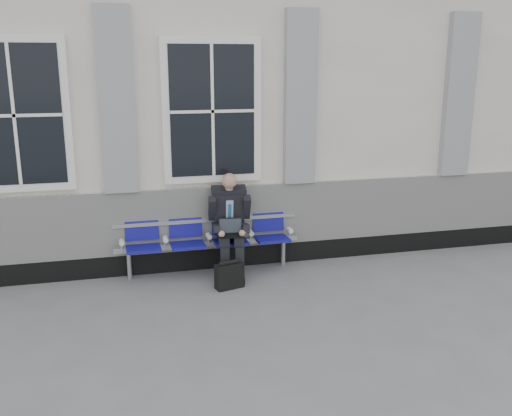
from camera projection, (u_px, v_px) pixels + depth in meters
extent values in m
plane|color=slate|center=(207.00, 311.00, 6.82)|extent=(70.00, 70.00, 0.00)
cube|color=silver|center=(171.00, 110.00, 9.58)|extent=(14.00, 4.00, 4.20)
cube|color=black|center=(190.00, 259.00, 8.17)|extent=(14.00, 0.10, 0.30)
cube|color=silver|center=(189.00, 219.00, 8.01)|extent=(14.00, 0.08, 0.90)
cube|color=gray|center=(116.00, 101.00, 7.36)|extent=(0.45, 0.14, 2.40)
cube|color=gray|center=(300.00, 98.00, 7.95)|extent=(0.45, 0.14, 2.40)
cube|color=gray|center=(459.00, 96.00, 8.54)|extent=(0.45, 0.14, 2.40)
cube|color=white|center=(15.00, 115.00, 7.13)|extent=(1.35, 0.10, 1.95)
cube|color=black|center=(14.00, 115.00, 7.08)|extent=(1.15, 0.02, 1.75)
cube|color=white|center=(212.00, 111.00, 7.71)|extent=(1.35, 0.10, 1.95)
cube|color=black|center=(213.00, 111.00, 7.67)|extent=(1.15, 0.02, 1.75)
cube|color=#9EA0A3|center=(208.00, 244.00, 7.99)|extent=(2.60, 0.07, 0.07)
cube|color=#9EA0A3|center=(207.00, 220.00, 8.03)|extent=(2.60, 0.05, 0.05)
cylinder|color=#9EA0A3|center=(129.00, 265.00, 7.79)|extent=(0.06, 0.06, 0.39)
cylinder|color=#9EA0A3|center=(283.00, 253.00, 8.31)|extent=(0.06, 0.06, 0.39)
cube|color=#0C0A7F|center=(143.00, 248.00, 7.70)|extent=(0.46, 0.42, 0.07)
cube|color=#0C0A7F|center=(142.00, 226.00, 7.83)|extent=(0.46, 0.10, 0.40)
cube|color=#0C0A7F|center=(188.00, 245.00, 7.84)|extent=(0.46, 0.42, 0.07)
cube|color=#0C0A7F|center=(185.00, 223.00, 7.97)|extent=(0.46, 0.10, 0.40)
cube|color=#0C0A7F|center=(230.00, 242.00, 7.98)|extent=(0.46, 0.42, 0.07)
cube|color=#0C0A7F|center=(227.00, 220.00, 8.11)|extent=(0.46, 0.10, 0.40)
cube|color=#0C0A7F|center=(272.00, 239.00, 8.12)|extent=(0.46, 0.42, 0.07)
cube|color=#0C0A7F|center=(268.00, 217.00, 8.26)|extent=(0.46, 0.10, 0.40)
cylinder|color=white|center=(122.00, 242.00, 7.64)|extent=(0.07, 0.12, 0.07)
cylinder|color=white|center=(165.00, 239.00, 7.77)|extent=(0.07, 0.12, 0.07)
cylinder|color=white|center=(209.00, 236.00, 7.91)|extent=(0.07, 0.12, 0.07)
cylinder|color=white|center=(251.00, 233.00, 8.06)|extent=(0.07, 0.12, 0.07)
cylinder|color=white|center=(290.00, 230.00, 8.19)|extent=(0.07, 0.12, 0.07)
cube|color=black|center=(226.00, 279.00, 7.71)|extent=(0.14, 0.27, 0.09)
cube|color=black|center=(240.00, 278.00, 7.73)|extent=(0.14, 0.27, 0.09)
cube|color=black|center=(225.00, 264.00, 7.71)|extent=(0.13, 0.14, 0.47)
cube|color=black|center=(239.00, 263.00, 7.74)|extent=(0.13, 0.14, 0.47)
cube|color=black|center=(223.00, 238.00, 7.85)|extent=(0.18, 0.46, 0.14)
cube|color=black|center=(238.00, 238.00, 7.88)|extent=(0.18, 0.46, 0.14)
cube|color=black|center=(229.00, 211.00, 7.97)|extent=(0.45, 0.38, 0.63)
cube|color=#A8BCDC|center=(230.00, 212.00, 7.85)|extent=(0.11, 0.10, 0.35)
cube|color=#205999|center=(230.00, 214.00, 7.85)|extent=(0.05, 0.08, 0.29)
cube|color=black|center=(229.00, 191.00, 7.87)|extent=(0.50, 0.28, 0.14)
cylinder|color=tan|center=(229.00, 187.00, 7.80)|extent=(0.11, 0.11, 0.10)
sphere|color=tan|center=(229.00, 181.00, 7.72)|extent=(0.21, 0.21, 0.21)
cube|color=black|center=(212.00, 208.00, 7.82)|extent=(0.13, 0.29, 0.37)
cube|color=black|center=(246.00, 207.00, 7.89)|extent=(0.13, 0.29, 0.37)
cube|color=black|center=(216.00, 228.00, 7.72)|extent=(0.12, 0.32, 0.14)
cube|color=black|center=(245.00, 227.00, 7.77)|extent=(0.12, 0.32, 0.14)
sphere|color=tan|center=(222.00, 234.00, 7.60)|extent=(0.09, 0.09, 0.09)
sphere|color=tan|center=(242.00, 233.00, 7.64)|extent=(0.09, 0.09, 0.09)
cube|color=black|center=(231.00, 235.00, 7.71)|extent=(0.35, 0.26, 0.02)
cube|color=black|center=(230.00, 226.00, 7.79)|extent=(0.33, 0.12, 0.21)
cube|color=black|center=(231.00, 226.00, 7.79)|extent=(0.30, 0.10, 0.18)
cube|color=black|center=(229.00, 276.00, 7.49)|extent=(0.40, 0.25, 0.33)
cylinder|color=black|center=(229.00, 263.00, 7.44)|extent=(0.30, 0.14, 0.06)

